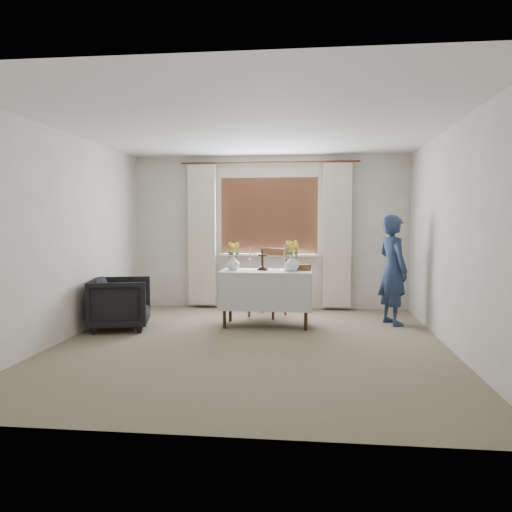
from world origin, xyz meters
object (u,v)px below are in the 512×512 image
Objects in this scene: armchair at (120,303)px; flower_vase_right at (292,263)px; flower_vase_left at (233,263)px; wooden_chair at (267,282)px; person at (393,270)px; altar_table at (266,298)px; wooden_cross at (263,260)px.

flower_vase_right is (2.25, 0.38, 0.52)m from armchair.
armchair is at bearing -162.82° from flower_vase_left.
wooden_chair is at bearing 58.50° from flower_vase_left.
wooden_chair is 2.18m from armchair.
flower_vase_right is (0.81, -0.06, 0.00)m from flower_vase_left.
flower_vase_right is (-1.39, -0.33, 0.11)m from person.
flower_vase_right reaches higher than altar_table.
wooden_cross is at bearing 161.75° from altar_table.
person is 1.43m from flower_vase_right.
wooden_cross is (-0.05, 0.02, 0.52)m from altar_table.
wooden_chair reaches higher than flower_vase_left.
wooden_chair is 0.79m from wooden_cross.
wooden_chair is 5.18× the size of flower_vase_left.
flower_vase_left is 0.95× the size of flower_vase_right.
wooden_cross is (-0.00, -0.69, 0.38)m from wooden_chair.
wooden_cross is at bearing -90.68° from armchair.
flower_vase_right is at bearing -38.84° from wooden_chair.
flower_vase_right reaches higher than armchair.
flower_vase_right is (0.40, -0.05, -0.03)m from wooden_cross.
wooden_cross is 1.32× the size of flower_vase_right.
wooden_cross is 0.41m from flower_vase_left.
wooden_cross reaches higher than wooden_chair.
person is at bearing 9.81° from altar_table.
flower_vase_left is (-2.20, -0.27, 0.10)m from person.
person is 2.22m from flower_vase_left.
armchair is 3.63× the size of flower_vase_right.
altar_table is at bearing -91.53° from armchair.
flower_vase_left is (-0.41, 0.01, -0.04)m from wooden_cross.
altar_table is 4.52× the size of wooden_cross.
armchair is 0.50× the size of person.
wooden_cross reaches higher than altar_table.
wooden_cross is (1.86, 0.44, 0.55)m from armchair.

